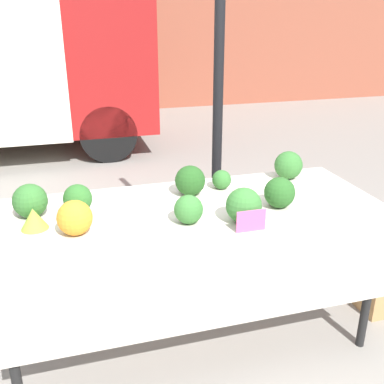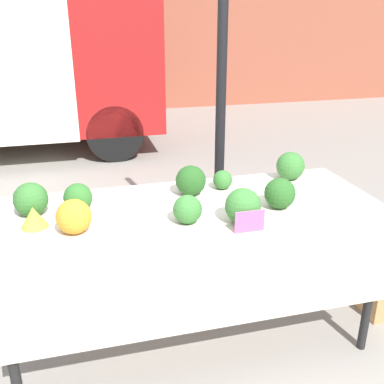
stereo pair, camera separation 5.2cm
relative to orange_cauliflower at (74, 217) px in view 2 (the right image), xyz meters
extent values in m
plane|color=gray|center=(0.62, 0.17, -0.99)|extent=(40.00, 40.00, 0.00)
cylinder|color=black|center=(1.03, 0.93, 0.20)|extent=(0.07, 0.07, 2.39)
cube|color=maroon|center=(0.66, 4.77, 0.20)|extent=(1.15, 1.84, 1.69)
cylinder|color=black|center=(0.54, 3.97, -0.61)|extent=(0.76, 0.22, 0.76)
cylinder|color=black|center=(0.54, 5.58, -0.61)|extent=(0.76, 0.22, 0.76)
cube|color=beige|center=(0.62, 0.17, -0.10)|extent=(2.06, 0.78, 0.03)
cube|color=beige|center=(0.62, -0.21, -0.36)|extent=(2.06, 0.01, 0.50)
cylinder|color=black|center=(-0.35, -0.16, -0.55)|extent=(0.05, 0.05, 0.88)
cylinder|color=black|center=(1.59, -0.16, -0.55)|extent=(0.05, 0.05, 0.88)
cylinder|color=black|center=(-0.35, 0.50, -0.55)|extent=(0.05, 0.05, 0.88)
cylinder|color=black|center=(1.59, 0.50, -0.55)|extent=(0.05, 0.05, 0.88)
sphere|color=orange|center=(0.00, 0.00, 0.00)|extent=(0.17, 0.17, 0.17)
cone|color=#93B238|center=(-0.19, 0.11, -0.03)|extent=(0.13, 0.13, 0.11)
sphere|color=#387533|center=(0.81, -0.10, 0.01)|extent=(0.18, 0.18, 0.18)
sphere|color=#336B2D|center=(1.33, 0.42, 0.00)|extent=(0.18, 0.18, 0.18)
sphere|color=#387533|center=(0.55, -0.03, -0.01)|extent=(0.15, 0.15, 0.15)
sphere|color=#23511E|center=(0.66, 0.32, 0.00)|extent=(0.17, 0.17, 0.17)
sphere|color=#336B2D|center=(0.86, 0.37, -0.03)|extent=(0.11, 0.11, 0.11)
sphere|color=#336B2D|center=(-0.21, 0.26, 0.00)|extent=(0.18, 0.18, 0.18)
sphere|color=#285B23|center=(1.07, 0.02, 0.00)|extent=(0.17, 0.17, 0.17)
sphere|color=#2D6628|center=(0.02, 0.26, -0.01)|extent=(0.15, 0.15, 0.15)
cube|color=#F45B9E|center=(0.81, -0.21, -0.03)|extent=(0.15, 0.01, 0.11)
camera|label=1|loc=(0.00, -1.99, 0.90)|focal=42.00mm
camera|label=2|loc=(0.05, -2.00, 0.90)|focal=42.00mm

